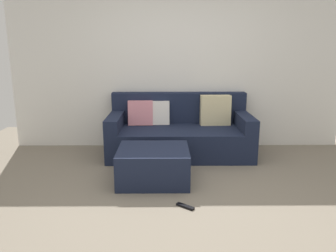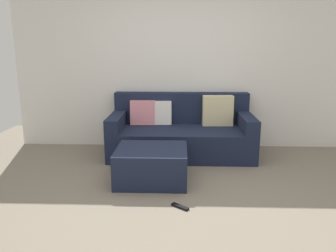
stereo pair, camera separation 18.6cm
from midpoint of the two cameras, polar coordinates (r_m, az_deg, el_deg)
The scene contains 5 objects.
ground_plane at distance 3.54m, azimuth 3.62°, elevation -12.98°, with size 6.75×6.75×0.00m, color slate.
wall_back at distance 5.30m, azimuth 3.22°, elevation 10.87°, with size 5.19×0.10×2.68m, color silver.
couch_sectional at distance 4.99m, azimuth 3.36°, elevation -1.19°, with size 2.08×0.98×0.88m.
ottoman at distance 4.00m, azimuth -1.48°, elevation -6.64°, with size 0.83×0.72×0.40m, color #192138.
remote_near_ottoman at distance 3.44m, azimuth 3.59°, elevation -13.63°, with size 0.20×0.05×0.02m, color black.
Camera 2 is at (-0.01, -3.17, 1.57)m, focal length 35.61 mm.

